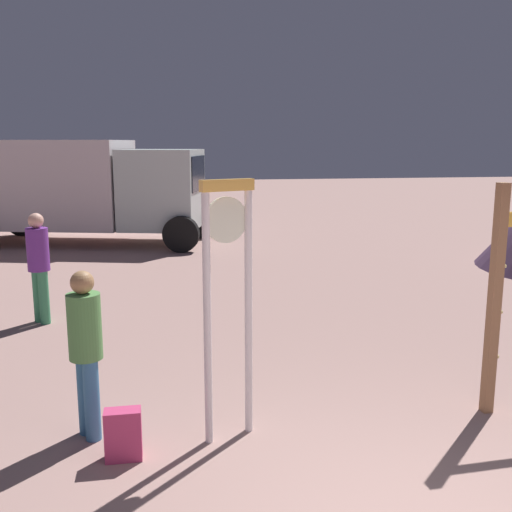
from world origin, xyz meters
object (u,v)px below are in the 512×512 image
at_px(box_truck_near, 65,186).
at_px(person_near_clock, 86,346).
at_px(backpack, 123,435).
at_px(person_distant, 39,262).
at_px(standing_clock, 228,283).

bearing_deg(box_truck_near, person_near_clock, -81.57).
xyz_separation_m(backpack, person_distant, (-1.38, 4.20, 0.71)).
bearing_deg(person_near_clock, backpack, -54.71).
relative_size(standing_clock, backpack, 5.28).
distance_m(person_near_clock, backpack, 0.86).
relative_size(person_near_clock, person_distant, 0.94).
distance_m(person_near_clock, box_truck_near, 11.33).
height_order(standing_clock, box_truck_near, box_truck_near).
bearing_deg(standing_clock, box_truck_near, 104.37).
relative_size(person_distant, box_truck_near, 0.22).
bearing_deg(backpack, box_truck_near, 99.66).
relative_size(standing_clock, person_distant, 1.42).
bearing_deg(person_distant, person_near_clock, -74.21).
xyz_separation_m(standing_clock, box_truck_near, (-2.92, 11.40, 0.09)).
distance_m(standing_clock, person_near_clock, 1.40).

